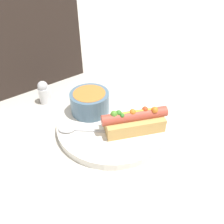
% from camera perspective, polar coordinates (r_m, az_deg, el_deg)
% --- Properties ---
extents(ground_plane, '(4.00, 4.00, 0.00)m').
position_cam_1_polar(ground_plane, '(0.59, -0.00, -3.87)').
color(ground_plane, '#BCB7AD').
extents(dinner_plate, '(0.29, 0.29, 0.02)m').
position_cam_1_polar(dinner_plate, '(0.59, -0.00, -3.15)').
color(dinner_plate, white).
rests_on(dinner_plate, ground_plane).
extents(hot_dog, '(0.16, 0.11, 0.06)m').
position_cam_1_polar(hot_dog, '(0.54, 5.81, -2.35)').
color(hot_dog, tan).
rests_on(hot_dog, dinner_plate).
extents(soup_bowl, '(0.11, 0.11, 0.06)m').
position_cam_1_polar(soup_bowl, '(0.60, -5.81, 2.80)').
color(soup_bowl, slate).
rests_on(soup_bowl, dinner_plate).
extents(spoon, '(0.14, 0.13, 0.01)m').
position_cam_1_polar(spoon, '(0.56, -9.87, -4.44)').
color(spoon, '#B7B7BC').
rests_on(spoon, dinner_plate).
extents(salt_shaker, '(0.03, 0.03, 0.07)m').
position_cam_1_polar(salt_shaker, '(0.70, -17.35, 4.95)').
color(salt_shaker, silver).
rests_on(salt_shaker, ground_plane).
extents(seated_diner, '(0.39, 0.18, 0.54)m').
position_cam_1_polar(seated_diner, '(0.78, -25.96, 22.55)').
color(seated_diner, '#2D231E').
rests_on(seated_diner, ground_plane).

